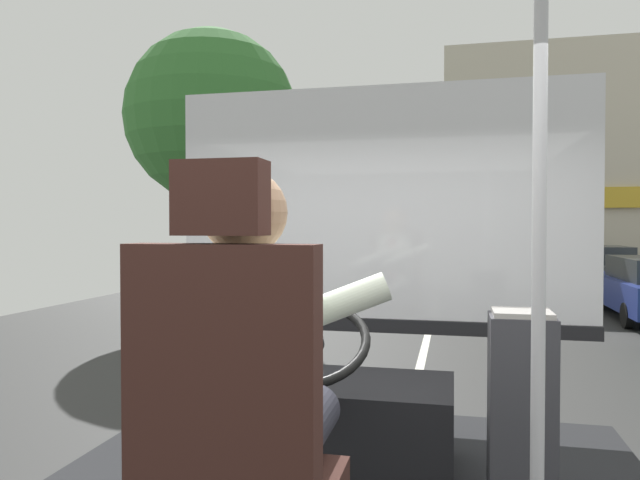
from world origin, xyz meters
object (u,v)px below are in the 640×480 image
object	(u,v)px
steering_console	(331,420)
handrail_pole	(539,245)
bus_driver	(252,366)
driver_seat	(237,451)
parked_car_charcoal	(595,269)
fare_box	(521,412)

from	to	relation	value
steering_console	handrail_pole	size ratio (longest dim) A/B	0.53
bus_driver	steering_console	size ratio (longest dim) A/B	0.78
driver_seat	handrail_pole	distance (m)	1.11
handrail_pole	parked_car_charcoal	bearing A→B (deg)	77.11
steering_console	fare_box	world-z (taller)	steering_console
bus_driver	handrail_pole	xyz separation A→B (m)	(0.81, 0.43, 0.33)
steering_console	parked_car_charcoal	size ratio (longest dim) A/B	0.25
driver_seat	handrail_pole	size ratio (longest dim) A/B	0.60
bus_driver	parked_car_charcoal	xyz separation A→B (m)	(4.50, 16.56, -0.83)
parked_car_charcoal	bus_driver	bearing A→B (deg)	-105.21
steering_console	handrail_pole	distance (m)	1.32
fare_box	steering_console	bearing A→B (deg)	163.09
handrail_pole	fare_box	xyz separation A→B (m)	(-0.01, 0.39, -0.66)
steering_console	parked_car_charcoal	bearing A→B (deg)	73.80
handrail_pole	fare_box	world-z (taller)	handrail_pole
driver_seat	steering_console	distance (m)	1.23
steering_console	driver_seat	bearing A→B (deg)	-90.00
handrail_pole	fare_box	bearing A→B (deg)	91.09
parked_car_charcoal	steering_console	bearing A→B (deg)	-106.20
bus_driver	parked_car_charcoal	bearing A→B (deg)	74.79
handrail_pole	parked_car_charcoal	distance (m)	16.58
bus_driver	parked_car_charcoal	world-z (taller)	bus_driver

